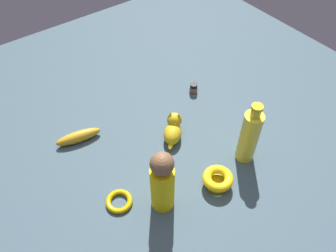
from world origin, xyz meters
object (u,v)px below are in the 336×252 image
Objects in this scene: person_figure_adult at (162,182)px; bowl at (218,179)px; nail_polish_jar at (194,88)px; cat_figurine at (173,129)px; bottle_tall at (249,136)px; banana at (78,137)px; bangle at (119,201)px.

bowl is at bearing -106.03° from person_figure_adult.
cat_figurine reaches higher than nail_polish_jar.
bottle_tall is 1.02× the size of person_figure_adult.
banana is 1.92× the size of bangle.
person_figure_adult reaches higher than banana.
banana is 0.42m from person_figure_adult.
nail_polish_jar is 0.27m from cat_figurine.
nail_polish_jar is at bearing -56.16° from cat_figurine.
bottle_tall is at bearing -103.02° from bangle.
person_figure_adult is 2.86× the size of bangle.
bottle_tall is 0.35m from person_figure_adult.
nail_polish_jar is 0.43× the size of bowl.
person_figure_adult is 2.14× the size of cat_figurine.
person_figure_adult is 0.29m from cat_figurine.
nail_polish_jar is 0.18× the size of person_figure_adult.
bangle is 0.75× the size of cat_figurine.
bottle_tall reaches higher than bangle.
bottle_tall is at bearing -78.98° from bowl.
bowl is at bearing 150.21° from nail_polish_jar.
cat_figurine is at bearing 158.03° from banana.
cat_figurine is (0.26, -0.01, 0.01)m from bowl.
person_figure_adult is (0.05, 0.19, 0.09)m from bowl.
bottle_tall is 0.48m from bangle.
cat_figurine is (-0.20, -0.30, 0.02)m from banana.
cat_figurine reaches higher than banana.
bowl is 0.26m from cat_figurine.
nail_polish_jar reaches higher than banana.
nail_polish_jar is (0.38, -0.07, -0.09)m from bottle_tall.
bowl is at bearing 177.75° from cat_figurine.
person_figure_adult is at bearing -126.47° from bangle.
bottle_tall is at bearing -93.71° from person_figure_adult.
bowl is (-0.45, -0.29, 0.01)m from banana.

